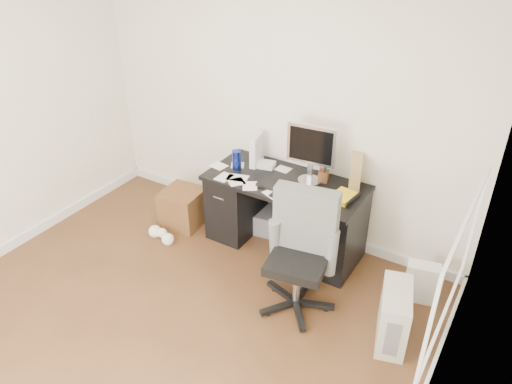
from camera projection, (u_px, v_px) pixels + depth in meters
ground at (150, 341)px, 3.95m from camera, size 4.00×4.00×0.00m
room_shell at (128, 153)px, 3.11m from camera, size 4.02×4.02×2.71m
desk at (285, 212)px, 4.82m from camera, size 1.50×0.70×0.75m
loose_papers at (264, 178)px, 4.69m from camera, size 1.10×0.60×0.00m
lcd_monitor at (311, 154)px, 4.48m from camera, size 0.48×0.31×0.57m
keyboard at (282, 188)px, 4.50m from camera, size 0.47×0.17×0.03m
computer_mouse at (326, 196)px, 4.35m from camera, size 0.07×0.07×0.06m
travel_mug at (237, 160)px, 4.80m from camera, size 0.11×0.11×0.19m
white_binder at (257, 150)px, 4.87m from camera, size 0.17×0.28×0.30m
magazine_file at (356, 171)px, 4.49m from camera, size 0.21×0.29×0.31m
pen_cup at (324, 169)px, 4.57m from camera, size 0.13×0.13×0.27m
yellow_book at (344, 197)px, 4.36m from camera, size 0.21×0.26×0.04m
paper_remote at (277, 194)px, 4.42m from camera, size 0.28×0.26×0.02m
office_chair at (298, 256)px, 4.02m from camera, size 0.70×0.70×1.07m
pc_tower at (394, 316)px, 3.85m from camera, size 0.34×0.53×0.49m
shopping_bag at (421, 282)px, 4.27m from camera, size 0.31×0.25×0.37m
wicker_basket at (183, 207)px, 5.27m from camera, size 0.43×0.43×0.40m
desk_printer at (259, 219)px, 5.24m from camera, size 0.43×0.37×0.23m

